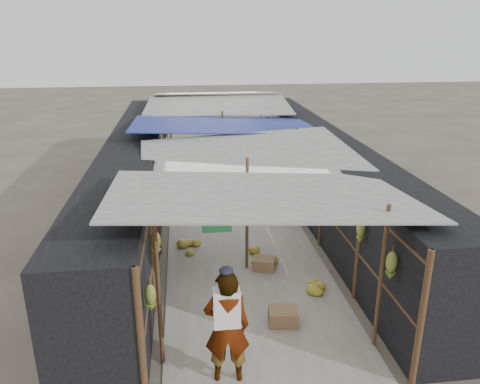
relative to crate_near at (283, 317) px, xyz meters
name	(u,v)px	position (x,y,z in m)	size (l,w,h in m)	color
ground	(271,353)	(-0.37, -0.78, -0.16)	(80.00, 80.00, 0.00)	#6B6356
aisle_slab	(231,212)	(-0.37, 5.72, -0.15)	(3.60, 16.00, 0.02)	#9E998E
stall_left	(136,179)	(-3.07, 5.72, 0.99)	(1.40, 15.00, 2.30)	black
stall_right	(321,172)	(2.33, 5.72, 0.99)	(1.40, 15.00, 2.30)	black
crate_near	(283,317)	(0.00, 0.00, 0.00)	(0.53, 0.42, 0.32)	#866244
crate_mid	(264,264)	(0.01, 2.08, -0.01)	(0.48, 0.39, 0.29)	#866244
crate_back	(211,207)	(-0.94, 5.80, -0.01)	(0.48, 0.39, 0.31)	#866244
black_basin	(292,216)	(1.33, 4.99, -0.07)	(0.59, 0.59, 0.18)	black
vendor_elderly	(227,327)	(-1.16, -1.28, 0.78)	(0.69, 0.45, 1.88)	white
shopper_blue	(217,162)	(-0.54, 8.64, 0.59)	(0.73, 0.57, 1.51)	navy
vendor_seated	(282,187)	(1.33, 6.44, 0.31)	(0.60, 0.35, 0.93)	#46423C
market_canopy	(230,130)	(-0.34, 6.06, 2.25)	(5.62, 15.20, 2.77)	brown
hanging_bananas	(237,159)	(-0.18, 5.56, 1.51)	(3.95, 14.16, 0.73)	olive
floor_bananas	(240,206)	(-0.08, 5.78, 0.00)	(3.80, 9.60, 0.35)	olive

